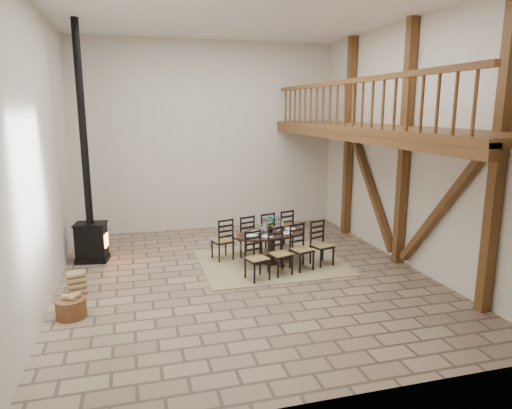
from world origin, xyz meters
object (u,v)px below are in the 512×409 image
object	(u,v)px
log_basket	(71,307)
log_stack	(77,283)
dining_table	(271,247)
wood_stove	(89,210)

from	to	relation	value
log_basket	log_stack	distance (m)	0.96
log_basket	log_stack	bearing A→B (deg)	90.51
dining_table	wood_stove	xyz separation A→B (m)	(-3.71, 1.13, 0.78)
dining_table	log_stack	size ratio (longest dim) A/B	5.69
wood_stove	log_basket	bearing A→B (deg)	-83.38
log_basket	wood_stove	bearing A→B (deg)	87.42
dining_table	log_basket	world-z (taller)	dining_table
log_basket	dining_table	bearing A→B (deg)	23.63
log_stack	wood_stove	bearing A→B (deg)	85.83
dining_table	wood_stove	bearing A→B (deg)	146.47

